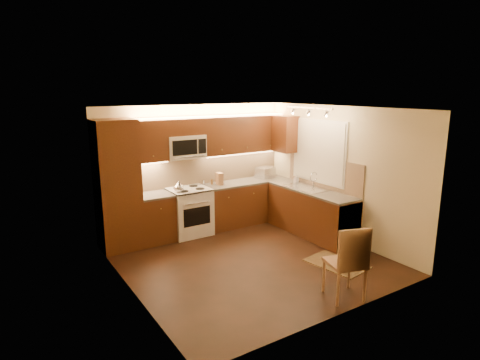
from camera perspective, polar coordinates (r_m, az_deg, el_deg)
floor at (r=6.89m, az=1.45°, el=-11.21°), size 4.00×4.00×0.01m
ceiling at (r=6.30m, az=1.58°, el=10.05°), size 4.00×4.00×0.01m
wall_back at (r=8.17m, az=-6.40°, el=1.76°), size 4.00×0.01×2.50m
wall_front at (r=5.02m, az=14.53°, el=-5.61°), size 4.00×0.01×2.50m
wall_left at (r=5.64m, az=-15.57°, el=-3.64°), size 0.01×4.00×2.50m
wall_right at (r=7.76m, az=13.83°, el=0.88°), size 0.01×4.00×2.50m
pantry at (r=7.34m, az=-16.92°, el=-0.77°), size 0.70×0.60×2.30m
base_cab_back_left at (r=7.73m, az=-11.86°, el=-5.36°), size 0.62×0.60×0.86m
counter_back_left at (r=7.60m, az=-12.01°, el=-2.14°), size 0.62×0.60×0.04m
base_cab_back_right at (r=8.61m, az=0.84°, el=-3.20°), size 1.92×0.60×0.86m
counter_back_right at (r=8.50m, az=0.85°, el=-0.28°), size 1.92×0.60×0.04m
base_cab_right at (r=8.03m, az=9.97°, el=-4.59°), size 0.60×2.00×0.86m
counter_right at (r=7.91m, az=10.09°, el=-1.48°), size 0.60×2.00×0.04m
dishwasher at (r=7.56m, az=13.57°, el=-5.87°), size 0.58×0.60×0.84m
backsplash_back at (r=8.33m, az=-4.20°, el=1.67°), size 3.30×0.02×0.60m
backsplash_right at (r=8.03m, az=11.70°, el=1.02°), size 0.02×2.00×0.60m
upper_cab_back_left at (r=7.53m, az=-12.70°, el=5.41°), size 0.62×0.35×0.75m
upper_cab_back_right at (r=8.44m, az=0.40°, el=6.48°), size 1.92×0.35×0.75m
upper_cab_bridge at (r=7.77m, az=-7.97°, el=7.45°), size 0.76×0.35×0.31m
upper_cab_right_corner at (r=8.56m, az=6.41°, el=6.49°), size 0.35×0.50×0.75m
stove at (r=7.95m, az=-7.15°, el=-4.44°), size 0.76×0.65×0.92m
microwave at (r=7.80m, az=-7.84°, el=4.70°), size 0.76×0.38×0.44m
window_frame at (r=8.07m, az=11.06°, el=3.98°), size 0.03×1.44×1.24m
window_blinds at (r=8.05m, az=10.96°, el=3.97°), size 0.02×1.36×1.16m
sink at (r=7.99m, az=9.39°, el=-0.60°), size 0.52×0.86×0.15m
faucet at (r=8.10m, az=10.36°, el=0.08°), size 0.20×0.04×0.30m
track_light_bar at (r=7.58m, az=9.71°, el=10.03°), size 0.04×1.20×0.03m
kettle at (r=7.56m, az=-8.65°, el=-0.93°), size 0.19×0.19×0.22m
toaster_oven at (r=8.81m, az=3.57°, el=1.06°), size 0.44×0.37×0.23m
knife_block at (r=8.17m, az=-2.91°, el=0.19°), size 0.14×0.19×0.24m
spice_jar_a at (r=8.38m, az=-2.87°, el=-0.01°), size 0.04×0.04×0.10m
spice_jar_b at (r=8.21m, az=-4.00°, el=-0.26°), size 0.05×0.05×0.11m
spice_jar_c at (r=8.20m, az=-5.11°, el=-0.34°), size 0.06×0.06×0.10m
spice_jar_d at (r=8.39m, az=-2.47°, el=0.04°), size 0.04×0.04×0.10m
soap_bottle at (r=8.42m, az=7.95°, el=0.18°), size 0.09×0.09×0.17m
rug at (r=6.92m, az=13.51°, el=-11.40°), size 0.77×1.03×0.01m
dining_chair at (r=5.74m, az=14.61°, el=-11.02°), size 0.58×0.58×1.05m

